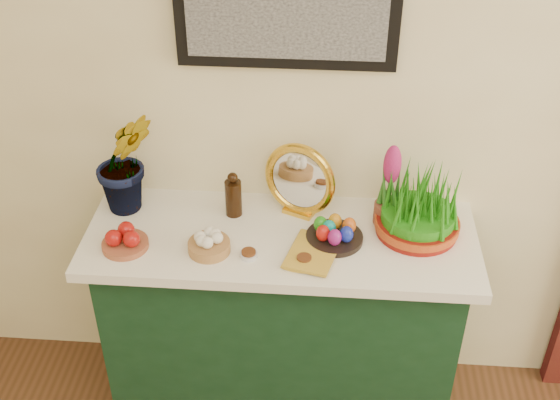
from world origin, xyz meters
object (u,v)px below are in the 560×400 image
object	(u,v)px
hyacinth_green	(123,146)
wheatgrass_sabzeh	(419,207)
sideboard	(281,326)
mirror	(300,181)
book	(291,248)

from	to	relation	value
hyacinth_green	wheatgrass_sabzeh	bearing A→B (deg)	-28.03
hyacinth_green	wheatgrass_sabzeh	distance (m)	1.07
sideboard	hyacinth_green	bearing A→B (deg)	168.34
hyacinth_green	mirror	size ratio (longest dim) A/B	1.87
sideboard	book	world-z (taller)	book
sideboard	mirror	xyz separation A→B (m)	(0.06, 0.14, 0.60)
book	wheatgrass_sabzeh	xyz separation A→B (m)	(0.44, 0.14, 0.09)
sideboard	hyacinth_green	distance (m)	0.94
sideboard	wheatgrass_sabzeh	size ratio (longest dim) A/B	4.32
hyacinth_green	book	bearing A→B (deg)	-43.46
mirror	book	bearing A→B (deg)	-93.89
mirror	book	world-z (taller)	mirror
mirror	wheatgrass_sabzeh	xyz separation A→B (m)	(0.43, -0.09, -0.03)
mirror	hyacinth_green	bearing A→B (deg)	-178.05
hyacinth_green	wheatgrass_sabzeh	world-z (taller)	hyacinth_green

